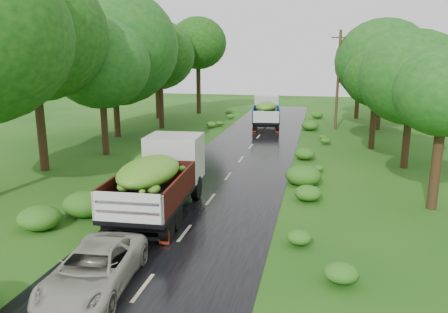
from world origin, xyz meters
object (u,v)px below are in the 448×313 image
(truck_near, at_px, (161,174))
(car, at_px, (94,269))
(utility_pole, at_px, (338,79))
(truck_far, at_px, (266,110))

(truck_near, height_order, car, truck_near)
(car, xyz_separation_m, utility_pole, (7.47, 29.23, 3.75))
(truck_near, bearing_deg, utility_pole, 68.12)
(truck_near, xyz_separation_m, car, (0.30, -6.35, -1.02))
(truck_near, relative_size, truck_far, 1.07)
(utility_pole, bearing_deg, car, -100.92)
(truck_near, bearing_deg, truck_far, 82.82)
(car, bearing_deg, truck_near, 87.10)
(car, bearing_deg, truck_far, 81.80)
(truck_far, distance_m, utility_pole, 6.78)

